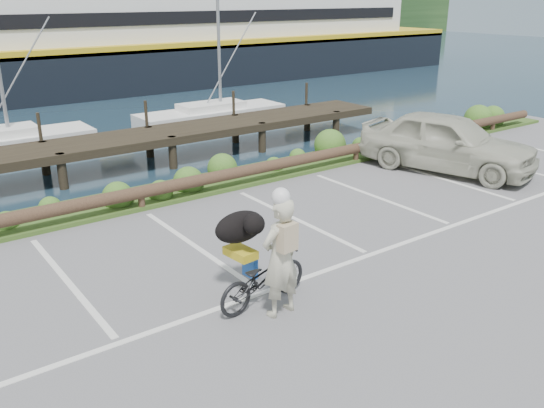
{
  "coord_description": "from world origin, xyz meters",
  "views": [
    {
      "loc": [
        -5.05,
        -7.6,
        4.85
      ],
      "look_at": [
        0.99,
        0.69,
        1.1
      ],
      "focal_mm": 38.0,
      "sensor_mm": 36.0,
      "label": 1
    }
  ],
  "objects": [
    {
      "name": "vegetation_strip",
      "position": [
        0.0,
        5.3,
        0.05
      ],
      "size": [
        34.0,
        1.6,
        0.1
      ],
      "primitive_type": "cube",
      "color": "#3D5B21",
      "rests_on": "ground"
    },
    {
      "name": "log_rail",
      "position": [
        0.0,
        4.6,
        0.0
      ],
      "size": [
        32.0,
        0.3,
        0.6
      ],
      "primitive_type": null,
      "color": "#443021",
      "rests_on": "ground"
    },
    {
      "name": "parked_car",
      "position": [
        8.53,
        2.48,
        0.85
      ],
      "size": [
        3.42,
        5.36,
        1.7
      ],
      "primitive_type": "imported",
      "rotation": [
        0.0,
        0.0,
        0.31
      ],
      "color": "#B4B59F",
      "rests_on": "ground"
    },
    {
      "name": "cyclist",
      "position": [
        -0.16,
        -1.11,
        0.99
      ],
      "size": [
        0.77,
        0.55,
        1.97
      ],
      "primitive_type": "imported",
      "rotation": [
        0.0,
        0.0,
        3.25
      ],
      "color": "#BBB89E",
      "rests_on": "ground"
    },
    {
      "name": "ground",
      "position": [
        0.0,
        0.0,
        0.0
      ],
      "size": [
        72.0,
        72.0,
        0.0
      ],
      "primitive_type": "plane",
      "color": "#5D5C5F"
    },
    {
      "name": "bicycle",
      "position": [
        -0.2,
        -0.69,
        0.47
      ],
      "size": [
        1.84,
        0.82,
        0.94
      ],
      "primitive_type": "imported",
      "rotation": [
        0.0,
        0.0,
        1.68
      ],
      "color": "black",
      "rests_on": "ground"
    },
    {
      "name": "dog",
      "position": [
        -0.27,
        -0.13,
        1.21
      ],
      "size": [
        0.55,
        0.97,
        0.54
      ],
      "primitive_type": "ellipsoid",
      "rotation": [
        0.0,
        0.0,
        1.68
      ],
      "color": "black",
      "rests_on": "bicycle"
    }
  ]
}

